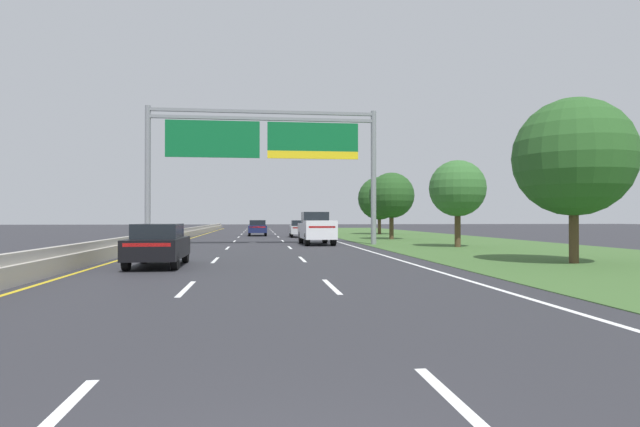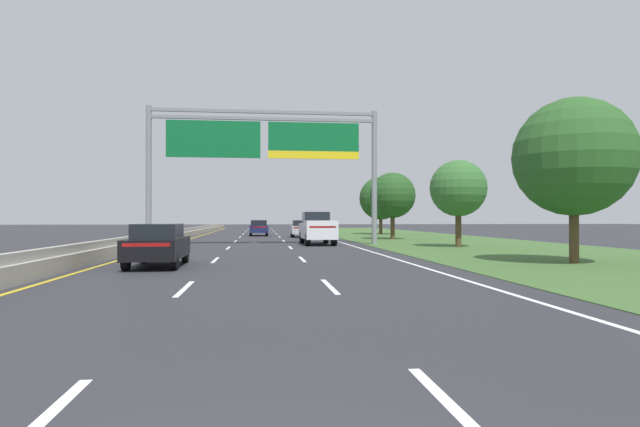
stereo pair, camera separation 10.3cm
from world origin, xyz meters
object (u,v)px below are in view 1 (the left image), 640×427
(roadside_tree_near, at_px, (573,157))
(roadside_tree_far, at_px, (391,195))
(overhead_sign_gantry, at_px, (264,147))
(car_black_left_lane_sedan, at_px, (158,244))
(roadside_tree_mid, at_px, (458,189))
(roadside_tree_distant, at_px, (379,198))
(pickup_truck_white, at_px, (316,228))
(car_navy_centre_lane_sedan, at_px, (257,228))
(car_silver_right_lane_sedan, at_px, (300,228))

(roadside_tree_near, relative_size, roadside_tree_far, 1.16)
(overhead_sign_gantry, relative_size, car_black_left_lane_sedan, 3.40)
(car_black_left_lane_sedan, distance_m, roadside_tree_near, 16.27)
(roadside_tree_near, bearing_deg, roadside_tree_far, 92.96)
(roadside_tree_near, distance_m, roadside_tree_far, 23.44)
(roadside_tree_near, height_order, roadside_tree_mid, roadside_tree_near)
(roadside_tree_far, relative_size, roadside_tree_distant, 0.89)
(pickup_truck_white, distance_m, roadside_tree_near, 18.35)
(car_navy_centre_lane_sedan, height_order, roadside_tree_near, roadside_tree_near)
(overhead_sign_gantry, distance_m, roadside_tree_far, 13.76)
(car_black_left_lane_sedan, bearing_deg, roadside_tree_mid, -56.43)
(car_navy_centre_lane_sedan, bearing_deg, overhead_sign_gantry, -179.11)
(pickup_truck_white, bearing_deg, roadside_tree_distant, -25.23)
(pickup_truck_white, height_order, roadside_tree_near, roadside_tree_near)
(pickup_truck_white, bearing_deg, car_silver_right_lane_sedan, -1.05)
(overhead_sign_gantry, distance_m, roadside_tree_near, 19.44)
(pickup_truck_white, bearing_deg, car_navy_centre_lane_sedan, 11.32)
(roadside_tree_distant, bearing_deg, overhead_sign_gantry, -120.71)
(pickup_truck_white, bearing_deg, roadside_tree_mid, -120.10)
(roadside_tree_far, bearing_deg, overhead_sign_gantry, -142.49)
(car_black_left_lane_sedan, bearing_deg, roadside_tree_far, -33.88)
(overhead_sign_gantry, distance_m, car_black_left_lane_sedan, 16.03)
(car_silver_right_lane_sedan, height_order, roadside_tree_far, roadside_tree_far)
(car_navy_centre_lane_sedan, xyz_separation_m, car_black_left_lane_sedan, (-3.59, -33.28, 0.00))
(pickup_truck_white, distance_m, car_black_left_lane_sedan, 17.10)
(car_silver_right_lane_sedan, relative_size, roadside_tree_far, 0.80)
(pickup_truck_white, height_order, car_black_left_lane_sedan, pickup_truck_white)
(car_navy_centre_lane_sedan, xyz_separation_m, roadside_tree_mid, (12.14, -22.46, 2.76))
(car_silver_right_lane_sedan, height_order, car_black_left_lane_sedan, same)
(car_silver_right_lane_sedan, bearing_deg, car_black_left_lane_sedan, 166.67)
(car_navy_centre_lane_sedan, bearing_deg, roadside_tree_far, -134.02)
(pickup_truck_white, height_order, car_navy_centre_lane_sedan, pickup_truck_white)
(pickup_truck_white, distance_m, car_navy_centre_lane_sedan, 18.38)
(car_silver_right_lane_sedan, bearing_deg, pickup_truck_white, -178.65)
(roadside_tree_near, bearing_deg, roadside_tree_mid, 90.81)
(car_black_left_lane_sedan, height_order, roadside_tree_distant, roadside_tree_distant)
(roadside_tree_mid, relative_size, roadside_tree_far, 0.95)
(pickup_truck_white, xyz_separation_m, roadside_tree_mid, (8.17, -4.51, 2.51))
(overhead_sign_gantry, relative_size, pickup_truck_white, 2.77)
(pickup_truck_white, bearing_deg, car_black_left_lane_sedan, 152.55)
(car_silver_right_lane_sedan, bearing_deg, roadside_tree_mid, -154.58)
(roadside_tree_mid, bearing_deg, car_navy_centre_lane_sedan, 118.40)
(car_navy_centre_lane_sedan, relative_size, roadside_tree_distant, 0.70)
(roadside_tree_mid, height_order, roadside_tree_far, roadside_tree_far)
(car_navy_centre_lane_sedan, bearing_deg, car_silver_right_lane_sedan, -137.27)
(car_navy_centre_lane_sedan, height_order, roadside_tree_far, roadside_tree_far)
(car_silver_right_lane_sedan, xyz_separation_m, roadside_tree_mid, (8.20, -18.24, 2.76))
(car_navy_centre_lane_sedan, xyz_separation_m, car_silver_right_lane_sedan, (3.95, -4.22, 0.00))
(overhead_sign_gantry, distance_m, pickup_truck_white, 6.49)
(car_black_left_lane_sedan, relative_size, roadside_tree_far, 0.79)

